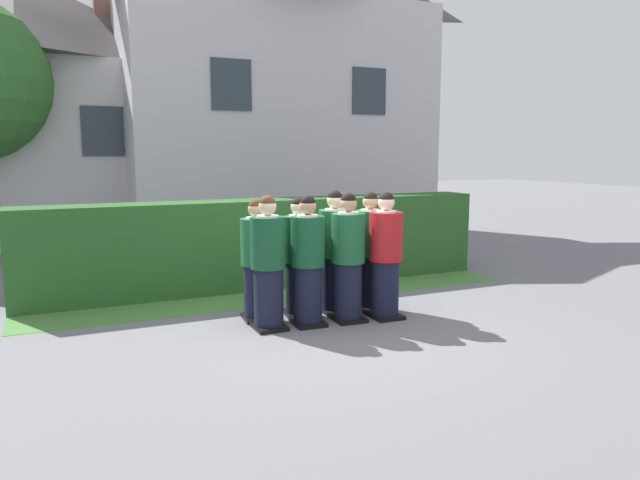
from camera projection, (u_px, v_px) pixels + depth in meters
name	position (u px, v px, depth m)	size (l,w,h in m)	color
ground_plane	(328.00, 322.00, 7.70)	(60.00, 60.00, 0.00)	slate
student_front_row_0	(268.00, 266.00, 7.33)	(0.43, 0.52, 1.67)	black
student_front_row_1	(308.00, 264.00, 7.51)	(0.43, 0.53, 1.66)	black
student_front_row_2	(348.00, 260.00, 7.69)	(0.44, 0.49, 1.68)	black
student_in_red_blazer	(385.00, 258.00, 7.83)	(0.44, 0.49, 1.68)	black
student_rear_row_0	(257.00, 263.00, 7.73)	(0.41, 0.49, 1.60)	black
student_rear_row_1	(299.00, 260.00, 7.93)	(0.43, 0.53, 1.61)	black
student_rear_row_2	(335.00, 255.00, 8.11)	(0.44, 0.50, 1.68)	black
student_rear_row_3	(370.00, 254.00, 8.28)	(0.43, 0.49, 1.65)	black
hedge	(267.00, 243.00, 9.69)	(7.62, 0.70, 1.43)	#285623
school_building_main	(279.00, 72.00, 14.94)	(8.05, 3.40, 8.12)	silver
school_building_annex	(23.00, 106.00, 14.45)	(7.62, 4.56, 6.42)	silver
lawn_strip	(285.00, 296.00, 9.07)	(7.62, 0.90, 0.01)	#477A38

